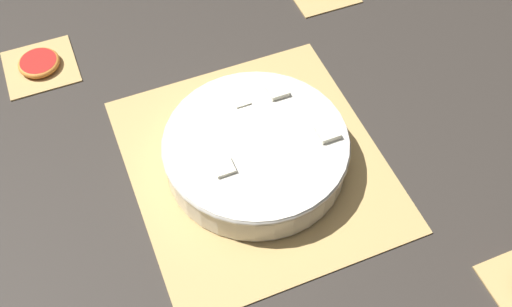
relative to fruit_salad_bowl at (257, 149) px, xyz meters
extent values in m
plane|color=#2D2823|center=(0.00, 0.00, -0.04)|extent=(6.00, 6.00, 0.00)
cube|color=tan|center=(0.00, 0.00, -0.04)|extent=(0.44, 0.40, 0.01)
cube|color=#4C381E|center=(-0.18, 0.00, -0.04)|extent=(0.01, 0.39, 0.00)
cube|color=#4C381E|center=(-0.13, 0.00, -0.04)|extent=(0.01, 0.39, 0.00)
cube|color=#4C381E|center=(-0.09, 0.00, -0.04)|extent=(0.01, 0.39, 0.00)
cube|color=#4C381E|center=(-0.04, 0.00, -0.04)|extent=(0.01, 0.39, 0.00)
cube|color=#4C381E|center=(0.00, 0.00, -0.04)|extent=(0.01, 0.39, 0.00)
cube|color=#4C381E|center=(0.04, 0.00, -0.04)|extent=(0.01, 0.39, 0.00)
cube|color=#4C381E|center=(0.09, 0.00, -0.04)|extent=(0.01, 0.39, 0.00)
cube|color=#4C381E|center=(0.13, 0.00, -0.04)|extent=(0.01, 0.39, 0.00)
cube|color=#4C381E|center=(0.18, 0.00, -0.04)|extent=(0.01, 0.39, 0.00)
cube|color=tan|center=(0.36, 0.29, -0.04)|extent=(0.13, 0.13, 0.01)
cube|color=#4C381E|center=(0.33, 0.29, -0.04)|extent=(0.00, 0.13, 0.00)
cube|color=#4C381E|center=(0.38, 0.29, -0.04)|extent=(0.00, 0.13, 0.00)
cylinder|color=silver|center=(0.00, 0.00, 0.00)|extent=(0.29, 0.29, 0.06)
torus|color=silver|center=(0.00, 0.00, 0.02)|extent=(0.30, 0.30, 0.01)
cylinder|color=#F7EFC6|center=(0.07, 0.06, -0.01)|extent=(0.03, 0.03, 0.01)
cylinder|color=#F7EFC6|center=(-0.10, -0.06, -0.01)|extent=(0.03, 0.03, 0.01)
cylinder|color=#F7EFC6|center=(0.10, 0.06, -0.01)|extent=(0.03, 0.03, 0.01)
cylinder|color=#F7EFC6|center=(-0.05, -0.05, 0.01)|extent=(0.03, 0.03, 0.01)
cylinder|color=#F7EFC6|center=(0.08, 0.09, 0.01)|extent=(0.03, 0.03, 0.01)
cylinder|color=#F7EFC6|center=(0.04, 0.08, 0.02)|extent=(0.03, 0.03, 0.01)
cylinder|color=#F7EFC6|center=(0.02, -0.04, 0.02)|extent=(0.02, 0.02, 0.01)
cylinder|color=#F7EFC6|center=(0.06, -0.09, 0.01)|extent=(0.03, 0.03, 0.01)
cylinder|color=#F7EFC6|center=(0.00, 0.00, -0.02)|extent=(0.03, 0.03, 0.01)
cylinder|color=#F7EFC6|center=(0.11, -0.05, -0.01)|extent=(0.03, 0.03, 0.01)
cylinder|color=#F7EFC6|center=(-0.07, -0.01, 0.01)|extent=(0.03, 0.03, 0.01)
cube|color=#EFEACC|center=(-0.08, 0.02, 0.00)|extent=(0.02, 0.02, 0.02)
cube|color=#EFEACC|center=(0.02, -0.04, -0.01)|extent=(0.03, 0.03, 0.03)
cube|color=#EFEACC|center=(0.04, 0.02, 0.00)|extent=(0.03, 0.03, 0.03)
cube|color=#EFEACC|center=(-0.02, -0.03, 0.00)|extent=(0.03, 0.03, 0.03)
cube|color=#EFEACC|center=(0.02, -0.10, -0.01)|extent=(0.03, 0.03, 0.03)
cube|color=#EFEACC|center=(0.08, -0.01, 0.02)|extent=(0.03, 0.03, 0.03)
cube|color=#EFEACC|center=(-0.01, 0.07, -0.01)|extent=(0.03, 0.03, 0.03)
cube|color=#EFEACC|center=(-0.03, -0.11, 0.02)|extent=(0.03, 0.03, 0.03)
cube|color=#EFEACC|center=(-0.03, 0.07, 0.02)|extent=(0.03, 0.03, 0.03)
cube|color=#EFEACC|center=(-0.08, 0.06, 0.01)|extent=(0.02, 0.02, 0.02)
cube|color=#EFEACC|center=(-0.06, -0.08, -0.02)|extent=(0.02, 0.02, 0.02)
cube|color=#EFEACC|center=(0.08, -0.07, 0.02)|extent=(0.03, 0.03, 0.03)
ellipsoid|color=#F9A338|center=(-0.04, 0.11, -0.01)|extent=(0.03, 0.02, 0.02)
ellipsoid|color=#F9A338|center=(0.02, -0.07, 0.01)|extent=(0.03, 0.02, 0.02)
ellipsoid|color=#B2231E|center=(-0.04, 0.00, -0.01)|extent=(0.02, 0.01, 0.01)
ellipsoid|color=#B2231E|center=(0.10, -0.01, -0.02)|extent=(0.03, 0.01, 0.01)
ellipsoid|color=#F9A338|center=(-0.07, -0.08, 0.02)|extent=(0.03, 0.02, 0.01)
cylinder|color=#B2231E|center=(0.36, 0.29, -0.03)|extent=(0.07, 0.07, 0.01)
torus|color=orange|center=(0.36, 0.29, -0.03)|extent=(0.08, 0.08, 0.01)
camera|label=1|loc=(-0.52, 0.21, 0.77)|focal=42.00mm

